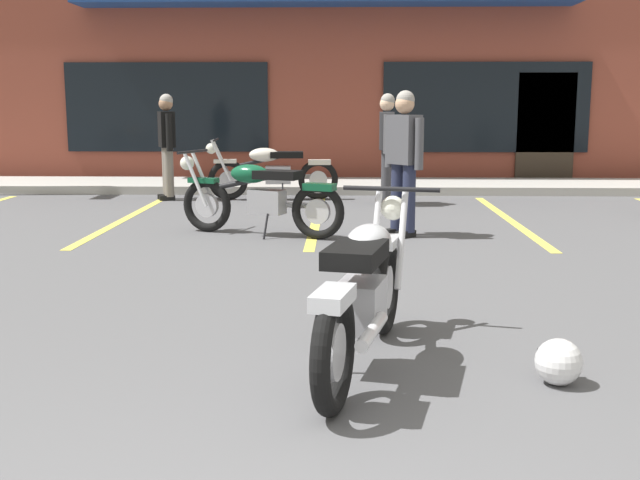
{
  "coord_description": "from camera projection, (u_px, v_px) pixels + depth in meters",
  "views": [
    {
      "loc": [
        0.37,
        -1.8,
        1.53
      ],
      "look_at": [
        0.19,
        3.84,
        0.55
      ],
      "focal_mm": 44.18,
      "sensor_mm": 36.0,
      "label": 1
    }
  ],
  "objects": [
    {
      "name": "ground_plane",
      "position": [
        295.0,
        309.0,
        5.93
      ],
      "size": [
        80.0,
        80.0,
        0.0
      ],
      "primitive_type": "plane",
      "color": "#515154"
    },
    {
      "name": "person_in_shorts_foreground",
      "position": [
        404.0,
        154.0,
        9.02
      ],
      "size": [
        0.45,
        0.53,
        1.68
      ],
      "color": "black",
      "rests_on": "ground_plane"
    },
    {
      "name": "motorcycle_foreground_classic",
      "position": [
        365.0,
        290.0,
        4.57
      ],
      "size": [
        0.81,
        2.08,
        0.98
      ],
      "color": "black",
      "rests_on": "ground_plane"
    },
    {
      "name": "sidewalk_kerb",
      "position": [
        324.0,
        186.0,
        14.09
      ],
      "size": [
        22.0,
        1.8,
        0.14
      ],
      "primitive_type": "cube",
      "color": "#A8A59E",
      "rests_on": "ground_plane"
    },
    {
      "name": "brick_storefront_building",
      "position": [
        329.0,
        78.0,
        17.78
      ],
      "size": [
        15.31,
        6.59,
        4.17
      ],
      "color": "brown",
      "rests_on": "ground_plane"
    },
    {
      "name": "motorcycle_black_cruiser",
      "position": [
        259.0,
        196.0,
        9.16
      ],
      "size": [
        2.02,
        1.04,
        0.98
      ],
      "color": "black",
      "rests_on": "ground_plane"
    },
    {
      "name": "person_in_black_shirt",
      "position": [
        167.0,
        140.0,
        12.47
      ],
      "size": [
        0.38,
        0.59,
        1.68
      ],
      "color": "black",
      "rests_on": "ground_plane"
    },
    {
      "name": "painted_stall_lines",
      "position": [
        317.0,
        218.0,
        10.56
      ],
      "size": [
        10.39,
        4.8,
        0.01
      ],
      "color": "#DBCC4C",
      "rests_on": "ground_plane"
    },
    {
      "name": "person_by_back_row",
      "position": [
        386.0,
        142.0,
        11.87
      ],
      "size": [
        0.29,
        0.6,
        1.68
      ],
      "color": "black",
      "rests_on": "ground_plane"
    },
    {
      "name": "motorcycle_blue_standard",
      "position": [
        272.0,
        171.0,
        12.56
      ],
      "size": [
        2.11,
        0.66,
        0.98
      ],
      "color": "black",
      "rests_on": "ground_plane"
    },
    {
      "name": "helmet_on_pavement",
      "position": [
        559.0,
        362.0,
        4.32
      ],
      "size": [
        0.26,
        0.26,
        0.26
      ],
      "color": "silver",
      "rests_on": "ground_plane"
    }
  ]
}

